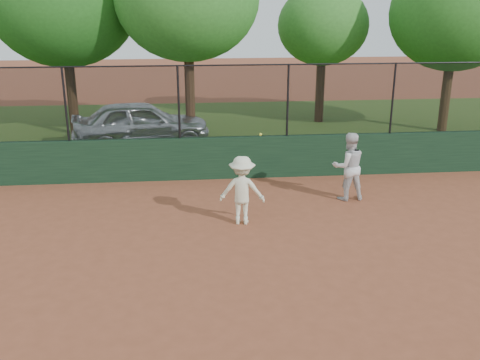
{
  "coord_description": "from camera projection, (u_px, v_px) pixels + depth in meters",
  "views": [
    {
      "loc": [
        -0.25,
        -8.49,
        4.8
      ],
      "look_at": [
        0.8,
        2.2,
        1.2
      ],
      "focal_mm": 40.0,
      "sensor_mm": 36.0,
      "label": 1
    }
  ],
  "objects": [
    {
      "name": "player_second",
      "position": [
        348.0,
        166.0,
        13.41
      ],
      "size": [
        0.89,
        0.72,
        1.73
      ],
      "primitive_type": "imported",
      "rotation": [
        0.0,
        0.0,
        3.22
      ],
      "color": "silver",
      "rests_on": "ground"
    },
    {
      "name": "fence_assembly",
      "position": [
        196.0,
        101.0,
        14.51
      ],
      "size": [
        26.0,
        0.06,
        2.0
      ],
      "color": "black",
      "rests_on": "back_wall"
    },
    {
      "name": "ground",
      "position": [
        208.0,
        284.0,
        9.56
      ],
      "size": [
        80.0,
        80.0,
        0.0
      ],
      "primitive_type": "plane",
      "color": "brown",
      "rests_on": "ground"
    },
    {
      "name": "back_wall",
      "position": [
        199.0,
        158.0,
        15.03
      ],
      "size": [
        26.0,
        0.2,
        1.2
      ],
      "primitive_type": "cube",
      "color": "#18351F",
      "rests_on": "ground"
    },
    {
      "name": "grass_strip",
      "position": [
        195.0,
        131.0,
        20.89
      ],
      "size": [
        36.0,
        12.0,
        0.01
      ],
      "primitive_type": "cube",
      "color": "#2C4916",
      "rests_on": "ground"
    },
    {
      "name": "player_main",
      "position": [
        242.0,
        190.0,
        11.94
      ],
      "size": [
        1.1,
        0.76,
        2.14
      ],
      "color": "#E8EAC6",
      "rests_on": "ground"
    },
    {
      "name": "parked_car",
      "position": [
        141.0,
        123.0,
        18.45
      ],
      "size": [
        4.93,
        2.67,
        1.59
      ],
      "primitive_type": "imported",
      "rotation": [
        0.0,
        0.0,
        1.75
      ],
      "color": "#B0B6BA",
      "rests_on": "ground"
    },
    {
      "name": "tree_1",
      "position": [
        63.0,
        3.0,
        18.88
      ],
      "size": [
        5.25,
        4.78,
        7.03
      ],
      "color": "#412A16",
      "rests_on": "ground"
    },
    {
      "name": "tree_4",
      "position": [
        456.0,
        14.0,
        19.5
      ],
      "size": [
        4.81,
        4.37,
        6.46
      ],
      "color": "#4B321A",
      "rests_on": "ground"
    },
    {
      "name": "tree_3",
      "position": [
        323.0,
        26.0,
        21.25
      ],
      "size": [
        3.64,
        3.31,
        5.46
      ],
      "color": "#432916",
      "rests_on": "ground"
    }
  ]
}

